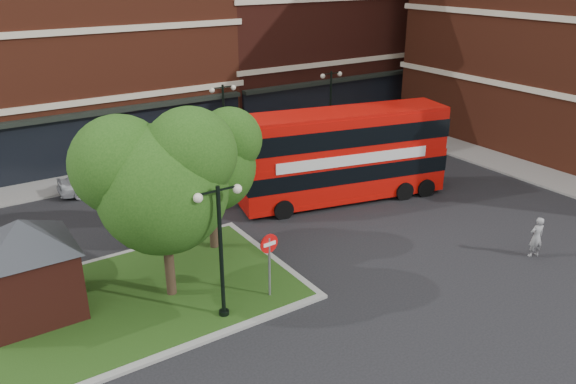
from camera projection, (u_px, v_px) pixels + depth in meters
ground at (349, 276)px, 22.42m from camera, size 120.00×120.00×0.00m
pavement_far at (183, 161)px, 35.16m from camera, size 44.00×3.00×0.12m
pavement_side at (551, 179)px, 32.32m from camera, size 3.00×28.00×0.12m
terrace_far_left at (4, 44)px, 34.26m from camera, size 26.00×12.00×14.00m
terrace_far_right at (300, 11)px, 45.06m from camera, size 18.00×12.00×16.00m
traffic_island at (129, 301)px, 20.65m from camera, size 12.60×7.60×0.15m
kiosk at (25, 258)px, 19.04m from camera, size 6.51×6.51×3.60m
tree_island_west at (158, 177)px, 19.24m from camera, size 5.40×4.71×7.21m
tree_island_east at (207, 157)px, 22.91m from camera, size 4.46×3.90×6.29m
lamp_island at (221, 247)px, 18.70m from camera, size 1.72×0.36×5.00m
lamp_far_left at (224, 121)px, 33.58m from camera, size 1.72×0.36×5.00m
lamp_far_right at (331, 104)px, 37.64m from camera, size 1.72×0.36×5.00m
bus at (343, 149)px, 28.73m from camera, size 11.21×4.84×4.17m
woman at (536, 237)px, 23.61m from camera, size 0.75×0.59×1.80m
car_silver at (97, 180)px, 30.41m from camera, size 4.17×1.83×1.40m
car_white at (236, 145)px, 36.35m from camera, size 4.11×1.74×1.32m
no_entry_sign at (269, 253)px, 20.22m from camera, size 0.73×0.11×2.65m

